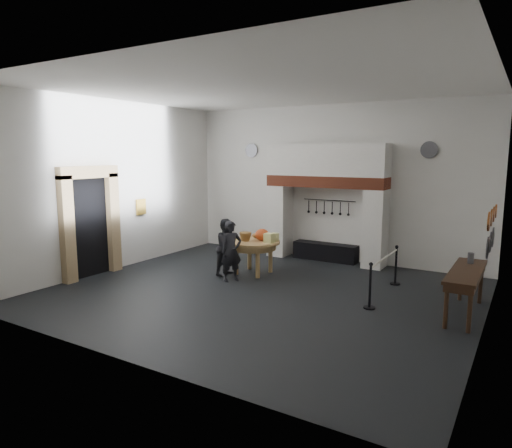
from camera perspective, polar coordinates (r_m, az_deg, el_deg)
The scene contains 39 objects.
floor at distance 10.40m, azimuth 0.59°, elevation -8.58°, with size 9.00×8.00×0.02m, color black.
ceiling at distance 10.01m, azimuth 0.64°, elevation 16.80°, with size 9.00×8.00×0.02m, color silver.
wall_back at distance 13.54m, azimuth 9.32°, elevation 5.08°, with size 9.00×0.02×4.50m, color silver.
wall_front at distance 6.85m, azimuth -16.73°, elevation 1.21°, with size 9.00×0.02×4.50m, color silver.
wall_left at distance 12.84m, azimuth -16.99°, elevation 4.61°, with size 0.02×8.00×4.50m, color silver.
wall_right at distance 8.59m, azimuth 27.40°, elevation 2.08°, with size 0.02×8.00×4.50m, color silver.
chimney_pier_left at distance 13.97m, azimuth 3.04°, elevation 0.45°, with size 0.55×0.70×2.15m, color silver.
chimney_pier_right at distance 12.86m, azimuth 14.70°, elevation -0.56°, with size 0.55×0.70×2.15m, color silver.
hearth_brick_band at distance 13.21m, azimuth 8.75°, elevation 5.26°, with size 3.50×0.72×0.32m, color #9E442B.
chimney_hood at distance 13.19m, azimuth 8.81°, elevation 7.91°, with size 3.50×0.70×0.90m, color silver.
iron_range at distance 13.56m, azimuth 8.66°, elevation -3.44°, with size 1.90×0.45×0.50m, color black.
utensil_rail at distance 13.51m, azimuth 9.13°, elevation 2.94°, with size 0.02×0.02×1.60m, color black.
door_recess at distance 12.29m, azimuth -20.15°, elevation -0.42°, with size 0.04×1.10×2.50m, color black.
door_jamb_near at distance 11.79m, azimuth -22.54°, elevation -0.68°, with size 0.22×0.30×2.60m, color tan.
door_jamb_far at distance 12.65m, azimuth -17.44°, elevation 0.20°, with size 0.22×0.30×2.60m, color tan.
door_lintel at distance 12.08m, azimuth -20.24°, elevation 6.11°, with size 0.22×1.70×0.30m, color tan.
wall_plaque at distance 13.41m, azimuth -14.18°, elevation 2.10°, with size 0.05×0.34×0.44m, color gold.
work_table at distance 11.83m, azimuth -0.33°, elevation -2.24°, with size 1.38×1.38×0.07m, color tan.
pumpkin at distance 11.77m, azimuth 0.76°, elevation -1.35°, with size 0.36×0.36×0.31m, color #E85820.
cheese_block_big at distance 11.50m, azimuth 1.67°, elevation -1.77°, with size 0.22×0.22×0.24m, color #FBFA96.
cheese_block_small at distance 11.77m, azimuth 2.30°, elevation -1.62°, with size 0.18×0.18×0.20m, color #EAE48C.
wicker_basket at distance 11.75m, azimuth -1.33°, elevation -1.59°, with size 0.32×0.32×0.22m, color olive.
bread_loaf at distance 12.15m, azimuth 0.14°, elevation -1.46°, with size 0.31×0.18×0.13m, color #A35E3A.
visitor_near at distance 11.17m, azimuth -3.11°, elevation -3.40°, with size 0.54×0.36×1.49m, color black.
visitor_far at distance 11.72m, azimuth -3.62°, elevation -2.90°, with size 0.71×0.55×1.46m, color black.
side_table at distance 9.68m, azimuth 24.81°, elevation -5.40°, with size 0.55×2.20×0.06m, color #392414.
pewter_jug at distance 10.23m, azimuth 25.26°, elevation -3.89°, with size 0.12×0.12×0.22m, color #49484D.
copper_pan_a at distance 8.83m, azimuth 27.10°, elevation 0.29°, with size 0.34×0.34×0.03m, color #C6662D.
copper_pan_b at distance 9.37m, azimuth 27.36°, elevation 0.72°, with size 0.32×0.32×0.03m, color #C6662D.
copper_pan_c at distance 9.92m, azimuth 27.59°, elevation 1.09°, with size 0.30×0.30×0.03m, color #C6662D.
copper_pan_d at distance 10.46m, azimuth 27.80°, elevation 1.43°, with size 0.28×0.28×0.03m, color #C6662D.
pewter_plate_left at distance 9.11m, azimuth 26.98°, elevation -2.66°, with size 0.40×0.40×0.03m, color #4C4C51.
pewter_plate_mid at distance 9.69m, azimuth 27.26°, elevation -2.03°, with size 0.40×0.40×0.03m, color #4C4C51.
pewter_plate_right at distance 10.28m, azimuth 27.51°, elevation -1.48°, with size 0.40×0.40×0.03m, color #4C4C51.
pewter_plate_back_left at distance 14.70m, azimuth -0.57°, elevation 9.19°, with size 0.44×0.44×0.03m, color #4C4C51.
pewter_plate_back_right at distance 12.71m, azimuth 20.84°, elevation 8.67°, with size 0.44×0.44×0.03m, color #4C4C51.
barrier_post_near at distance 9.55m, azimuth 14.07°, elevation -7.63°, with size 0.05×0.05×0.90m, color black.
barrier_post_far at distance 11.41m, azimuth 17.08°, elevation -5.05°, with size 0.05×0.05×0.90m, color black.
barrier_rope at distance 10.38m, azimuth 15.81°, elevation -4.10°, with size 0.04×0.04×2.00m, color white.
Camera 1 is at (5.06, -8.53, 3.12)m, focal length 32.00 mm.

